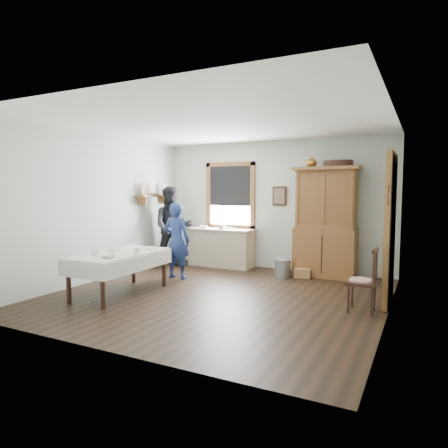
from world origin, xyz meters
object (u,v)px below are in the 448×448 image
Objects in this scene: work_counter at (221,247)px; pail at (283,268)px; figure_dark at (173,230)px; wicker_basket at (302,273)px; woman_blue at (177,243)px; china_hutch at (326,222)px; dining_table at (120,273)px; spindle_chair at (362,280)px.

work_counter is 1.63m from pail.
figure_dark reaches higher than work_counter.
wicker_basket is 2.47m from woman_blue.
china_hutch is at bearing 41.22° from wicker_basket.
woman_blue is (-0.20, -1.46, 0.25)m from work_counter.
woman_blue is (-2.11, -1.13, 0.58)m from wicker_basket.
dining_table reaches higher than pail.
spindle_chair is 3.49m from woman_blue.
woman_blue reaches higher than spindle_chair.
spindle_chair is 2.20m from wicker_basket.
wicker_basket is (-0.35, -0.31, -0.97)m from china_hutch.
spindle_chair is at bearing -52.51° from wicker_basket.
figure_dark reaches higher than woman_blue.
pail is at bearing 140.55° from spindle_chair.
wicker_basket is (2.29, 2.52, -0.25)m from dining_table.
china_hutch is 3.22m from figure_dark.
woman_blue reaches higher than work_counter.
spindle_chair reaches higher than work_counter.
spindle_chair is 0.66× the size of woman_blue.
work_counter is 4.83× the size of wicker_basket.
work_counter is at bearing 170.30° from wicker_basket.
china_hutch is 2.33m from spindle_chair.
china_hutch is 1.58× the size of woman_blue.
dining_table is 1.89× the size of spindle_chair.
china_hutch is 2.88m from woman_blue.
work_counter is 0.90× the size of figure_dark.
pail is 2.53m from figure_dark.
pail is 2.09m from woman_blue.
figure_dark is at bearing -147.03° from work_counter.
china_hutch reaches higher than figure_dark.
dining_table is 3.41m from wicker_basket.
dining_table is at bearing -132.29° from wicker_basket.
wicker_basket is 0.22× the size of woman_blue.
spindle_chair is 0.55× the size of figure_dark.
pail is (1.93, 2.42, -0.17)m from dining_table.
wicker_basket is (0.36, 0.10, -0.08)m from pail.
spindle_chair is 2.36m from pail.
work_counter is 0.87× the size of dining_table.
work_counter is 1.49m from woman_blue.
figure_dark reaches higher than dining_table.
pail is at bearing 51.42° from dining_table.
pail is 1.11× the size of wicker_basket.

